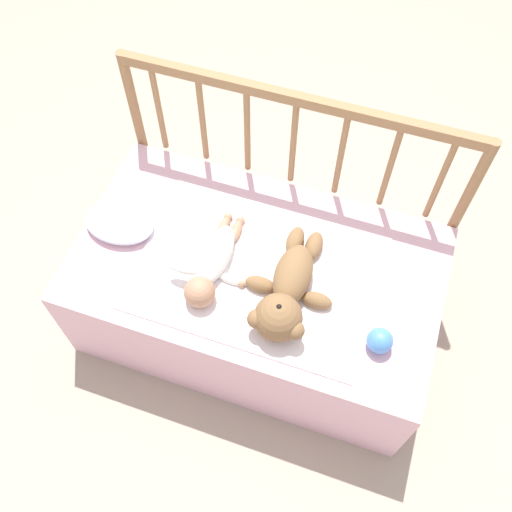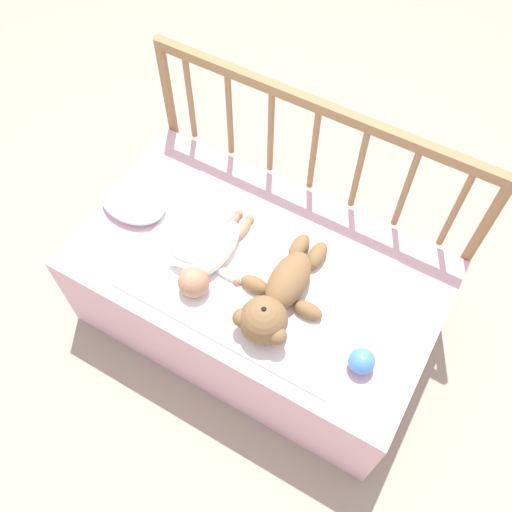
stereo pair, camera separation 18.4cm
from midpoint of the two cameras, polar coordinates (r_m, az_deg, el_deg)
ground_plane at (r=2.27m, az=-2.24°, el=-6.35°), size 12.00×12.00×0.00m
crib_mattress at (r=2.08m, az=-2.43°, el=-3.87°), size 1.23×0.71×0.42m
crib_rail at (r=1.98m, az=1.03°, el=10.38°), size 1.23×0.04×0.83m
blanket at (r=1.88m, az=-2.66°, el=-1.89°), size 0.79×0.55×0.01m
teddy_bear at (r=1.77m, az=0.13°, el=-3.98°), size 0.29×0.44×0.15m
baby at (r=1.86m, az=-7.21°, el=-1.06°), size 0.26×0.39×0.10m
small_pillow at (r=2.03m, az=-16.08°, el=3.03°), size 0.25×0.17×0.06m
toy_ball at (r=1.75m, az=9.35°, el=-8.60°), size 0.08×0.08×0.08m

